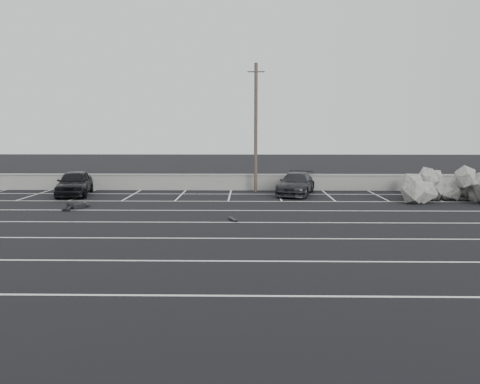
{
  "coord_description": "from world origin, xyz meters",
  "views": [
    {
      "loc": [
        2.08,
        -16.77,
        3.95
      ],
      "look_at": [
        1.72,
        5.44,
        1.0
      ],
      "focal_mm": 35.0,
      "sensor_mm": 36.0,
      "label": 1
    }
  ],
  "objects_px": {
    "utility_pole": "(256,128)",
    "trash_bin": "(410,185)",
    "riprap_pile": "(446,192)",
    "skateboard": "(233,219)",
    "person": "(79,204)",
    "car_left": "(75,183)",
    "car_right": "(296,184)"
  },
  "relations": [
    {
      "from": "car_left",
      "to": "utility_pole",
      "type": "distance_m",
      "value": 11.69
    },
    {
      "from": "car_right",
      "to": "skateboard",
      "type": "relative_size",
      "value": 6.2
    },
    {
      "from": "car_left",
      "to": "utility_pole",
      "type": "xyz_separation_m",
      "value": [
        11.04,
        1.92,
        3.35
      ]
    },
    {
      "from": "riprap_pile",
      "to": "skateboard",
      "type": "height_order",
      "value": "riprap_pile"
    },
    {
      "from": "utility_pole",
      "to": "riprap_pile",
      "type": "relative_size",
      "value": 1.34
    },
    {
      "from": "car_left",
      "to": "riprap_pile",
      "type": "bearing_deg",
      "value": -16.34
    },
    {
      "from": "car_right",
      "to": "trash_bin",
      "type": "bearing_deg",
      "value": 22.37
    },
    {
      "from": "car_right",
      "to": "trash_bin",
      "type": "relative_size",
      "value": 4.52
    },
    {
      "from": "utility_pole",
      "to": "person",
      "type": "xyz_separation_m",
      "value": [
        -9.11,
        -6.55,
        -3.89
      ]
    },
    {
      "from": "utility_pole",
      "to": "person",
      "type": "relative_size",
      "value": 3.4
    },
    {
      "from": "car_left",
      "to": "trash_bin",
      "type": "height_order",
      "value": "car_left"
    },
    {
      "from": "car_right",
      "to": "utility_pole",
      "type": "xyz_separation_m",
      "value": [
        -2.47,
        1.35,
        3.44
      ]
    },
    {
      "from": "utility_pole",
      "to": "person",
      "type": "height_order",
      "value": "utility_pole"
    },
    {
      "from": "car_right",
      "to": "riprap_pile",
      "type": "bearing_deg",
      "value": -2.74
    },
    {
      "from": "utility_pole",
      "to": "trash_bin",
      "type": "height_order",
      "value": "utility_pole"
    },
    {
      "from": "trash_bin",
      "to": "riprap_pile",
      "type": "height_order",
      "value": "riprap_pile"
    },
    {
      "from": "car_right",
      "to": "skateboard",
      "type": "height_order",
      "value": "car_right"
    },
    {
      "from": "car_left",
      "to": "skateboard",
      "type": "xyz_separation_m",
      "value": [
        9.89,
        -7.88,
        -0.69
      ]
    },
    {
      "from": "car_left",
      "to": "skateboard",
      "type": "distance_m",
      "value": 12.67
    },
    {
      "from": "car_left",
      "to": "person",
      "type": "relative_size",
      "value": 1.87
    },
    {
      "from": "utility_pole",
      "to": "car_right",
      "type": "bearing_deg",
      "value": -28.59
    },
    {
      "from": "person",
      "to": "riprap_pile",
      "type": "bearing_deg",
      "value": 23.82
    },
    {
      "from": "car_right",
      "to": "skateboard",
      "type": "distance_m",
      "value": 9.22
    },
    {
      "from": "skateboard",
      "to": "riprap_pile",
      "type": "bearing_deg",
      "value": 6.97
    },
    {
      "from": "utility_pole",
      "to": "skateboard",
      "type": "relative_size",
      "value": 10.87
    },
    {
      "from": "trash_bin",
      "to": "skateboard",
      "type": "height_order",
      "value": "trash_bin"
    },
    {
      "from": "car_right",
      "to": "person",
      "type": "distance_m",
      "value": 12.7
    },
    {
      "from": "car_left",
      "to": "skateboard",
      "type": "height_order",
      "value": "car_left"
    },
    {
      "from": "trash_bin",
      "to": "skateboard",
      "type": "relative_size",
      "value": 1.37
    },
    {
      "from": "riprap_pile",
      "to": "car_left",
      "type": "bearing_deg",
      "value": 174.57
    },
    {
      "from": "trash_bin",
      "to": "person",
      "type": "relative_size",
      "value": 0.43
    },
    {
      "from": "utility_pole",
      "to": "skateboard",
      "type": "bearing_deg",
      "value": -96.68
    }
  ]
}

